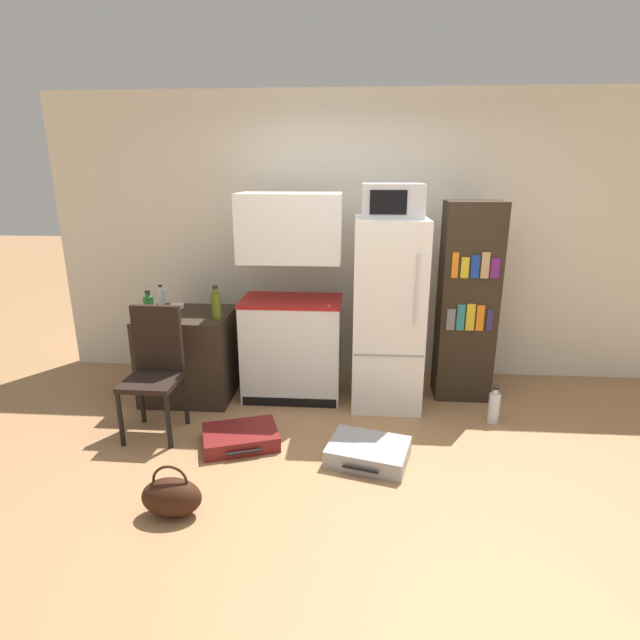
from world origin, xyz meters
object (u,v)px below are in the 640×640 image
object	(u,v)px
microwave	(392,201)
bowl	(177,306)
suitcase_large_flat	(241,437)
suitcase_small_flat	(368,452)
kitchen_hutch	(291,308)
bottle_olive_oil	(216,305)
bottle_green_tall	(149,307)
handbag	(172,497)
bottle_clear_short	(161,298)
refrigerator	(388,314)
water_bottle_front	(494,407)
side_table	(190,355)
chair	(155,361)
bookshelf	(467,303)

from	to	relation	value
microwave	bowl	size ratio (longest dim) A/B	3.72
suitcase_large_flat	suitcase_small_flat	xyz separation A→B (m)	(0.95, -0.15, 0.01)
kitchen_hutch	bottle_olive_oil	bearing A→B (deg)	-160.73
bottle_green_tall	handbag	distance (m)	1.77
bottle_clear_short	suitcase_small_flat	xyz separation A→B (m)	(1.88, -1.18, -0.79)
refrigerator	water_bottle_front	bearing A→B (deg)	-21.96
bowl	suitcase_small_flat	size ratio (longest dim) A/B	0.20
suitcase_large_flat	suitcase_small_flat	distance (m)	0.96
side_table	chair	bearing A→B (deg)	-94.66
bookshelf	bowl	world-z (taller)	bookshelf
kitchen_hutch	bookshelf	world-z (taller)	kitchen_hutch
bottle_olive_oil	chair	xyz separation A→B (m)	(-0.36, -0.49, -0.32)
handbag	water_bottle_front	world-z (taller)	handbag
water_bottle_front	side_table	bearing A→B (deg)	172.69
microwave	bottle_olive_oil	distance (m)	1.67
bookshelf	suitcase_large_flat	distance (m)	2.21
refrigerator	bookshelf	distance (m)	0.71
kitchen_hutch	bookshelf	bearing A→B (deg)	3.64
bottle_clear_short	bowl	bearing A→B (deg)	-15.67
kitchen_hutch	bottle_clear_short	world-z (taller)	kitchen_hutch
bottle_clear_short	handbag	distance (m)	2.10
chair	suitcase_small_flat	distance (m)	1.74
kitchen_hutch	side_table	bearing A→B (deg)	-175.29
microwave	water_bottle_front	world-z (taller)	microwave
microwave	handbag	world-z (taller)	microwave
suitcase_large_flat	suitcase_small_flat	bearing A→B (deg)	-27.63
suitcase_small_flat	water_bottle_front	xyz separation A→B (m)	(1.02, 0.63, 0.07)
refrigerator	handbag	distance (m)	2.23
bottle_olive_oil	water_bottle_front	distance (m)	2.43
bottle_green_tall	bottle_clear_short	bearing A→B (deg)	96.81
bottle_clear_short	suitcase_small_flat	distance (m)	2.35
chair	handbag	xyz separation A→B (m)	(0.46, -1.01, -0.44)
chair	side_table	bearing A→B (deg)	86.32
bowl	suitcase_large_flat	distance (m)	1.45
side_table	handbag	xyz separation A→B (m)	(0.41, -1.64, -0.26)
bowl	handbag	bearing A→B (deg)	-72.95
refrigerator	bowl	xyz separation A→B (m)	(-1.89, 0.15, -0.01)
side_table	bottle_clear_short	bearing A→B (deg)	145.07
bowl	bottle_green_tall	bearing A→B (deg)	-107.48
chair	refrigerator	bearing A→B (deg)	20.49
suitcase_large_flat	water_bottle_front	distance (m)	2.03
bottle_green_tall	microwave	bearing A→B (deg)	5.45
bottle_olive_oil	chair	distance (m)	0.69
side_table	suitcase_small_flat	xyz separation A→B (m)	(1.58, -0.97, -0.32)
kitchen_hutch	bookshelf	distance (m)	1.52
refrigerator	bottle_green_tall	xyz separation A→B (m)	(-1.99, -0.19, 0.07)
bottle_green_tall	bowl	bearing A→B (deg)	72.52
handbag	water_bottle_front	size ratio (longest dim) A/B	1.13
kitchen_hutch	bottle_green_tall	distance (m)	1.19
suitcase_large_flat	chair	bearing A→B (deg)	144.92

